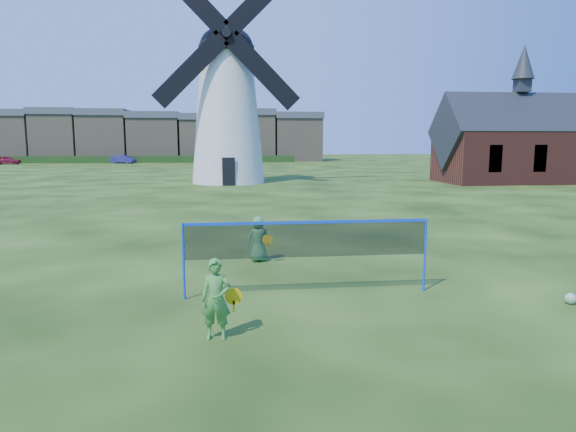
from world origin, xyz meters
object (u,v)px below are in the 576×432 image
Objects in this scene: chapel at (518,145)px; badminton_net at (308,241)px; car_left at (7,160)px; player_girl at (216,299)px; play_ball at (571,299)px; player_boy at (259,239)px; car_right at (123,159)px; windmill at (227,106)px.

badminton_net is (-20.58, -26.80, -1.75)m from chapel.
player_girl is at bearing -164.54° from car_left.
badminton_net is at bearing 166.35° from play_ball.
play_ball is (5.81, -4.30, -0.49)m from player_boy.
chapel reaches higher than car_right.
play_ball is (5.00, -1.21, -1.03)m from badminton_net.
chapel is 36.68m from player_girl.
windmill is at bearing 96.50° from player_girl.
windmill is 4.38× the size of car_right.
player_girl is 71.79m from car_left.
player_girl is 6.91m from play_ball.
chapel reaches higher than player_boy.
windmill is at bearing -136.20° from car_right.
play_ball is at bearing -77.86° from windmill.
car_right is at bearing 112.36° from windmill.
player_girl reaches higher than play_ball.
player_girl is (-22.40, -28.96, -2.23)m from chapel.
player_girl is 5.34m from player_boy.
badminton_net is at bearing -162.48° from car_left.
badminton_net is 3.23m from player_boy.
player_girl is at bearing -90.63° from windmill.
chapel reaches higher than car_left.
player_girl is at bearing -130.02° from badminton_net.
badminton_net is 1.40× the size of car_right.
windmill reaches higher than chapel.
chapel is at bearing 52.47° from badminton_net.
chapel is 63.43m from car_left.
windmill is at bearing -147.89° from car_left.
player_girl is at bearing -127.72° from chapel.
player_girl is at bearing 74.96° from player_boy.
badminton_net reaches higher than player_boy.
player_boy is (1.00, 5.25, -0.06)m from player_girl.
play_ball is at bearing -140.73° from car_right.
car_left is 0.95× the size of car_right.
player_boy is at bearing -161.94° from car_left.
badminton_net is (1.48, -28.91, -4.61)m from windmill.
play_ball is 74.02m from car_left.
windmill reaches higher than player_girl.
player_boy is 63.50m from car_right.
badminton_net reaches higher than play_ball.
badminton_net is 3.84× the size of player_girl.
windmill is 26.34m from player_boy.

